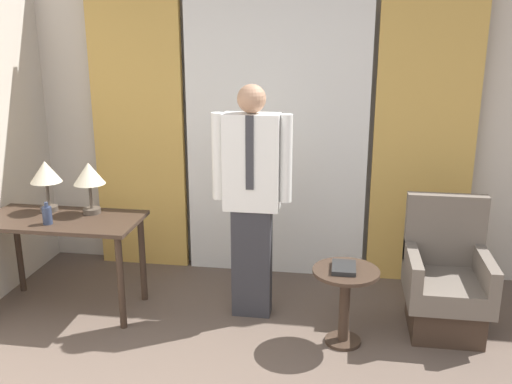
# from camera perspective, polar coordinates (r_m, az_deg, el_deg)

# --- Properties ---
(wall_back) EXTENTS (10.00, 0.06, 2.70)m
(wall_back) POSITION_cam_1_polar(r_m,az_deg,el_deg) (4.97, 2.21, 7.16)
(wall_back) COLOR beige
(wall_back) RESTS_ON ground_plane
(curtain_sheer_center) EXTENTS (1.55, 0.06, 2.58)m
(curtain_sheer_center) POSITION_cam_1_polar(r_m,az_deg,el_deg) (4.86, 2.03, 6.22)
(curtain_sheer_center) COLOR white
(curtain_sheer_center) RESTS_ON ground_plane
(curtain_drape_left) EXTENTS (0.81, 0.06, 2.58)m
(curtain_drape_left) POSITION_cam_1_polar(r_m,az_deg,el_deg) (5.14, -11.68, 6.46)
(curtain_drape_left) COLOR gold
(curtain_drape_left) RESTS_ON ground_plane
(curtain_drape_right) EXTENTS (0.81, 0.06, 2.58)m
(curtain_drape_right) POSITION_cam_1_polar(r_m,az_deg,el_deg) (4.87, 16.49, 5.59)
(curtain_drape_right) COLOR gold
(curtain_drape_right) RESTS_ON ground_plane
(desk) EXTENTS (1.18, 0.58, 0.75)m
(desk) POSITION_cam_1_polar(r_m,az_deg,el_deg) (4.57, -18.74, -3.82)
(desk) COLOR #38281E
(desk) RESTS_ON ground_plane
(table_lamp_left) EXTENTS (0.24, 0.24, 0.40)m
(table_lamp_left) POSITION_cam_1_polar(r_m,az_deg,el_deg) (4.66, -20.29, 1.65)
(table_lamp_left) COLOR #4C4238
(table_lamp_left) RESTS_ON desk
(table_lamp_right) EXTENTS (0.24, 0.24, 0.40)m
(table_lamp_right) POSITION_cam_1_polar(r_m,az_deg,el_deg) (4.51, -16.36, 1.52)
(table_lamp_right) COLOR #4C4238
(table_lamp_right) RESTS_ON desk
(bottle_near_edge) EXTENTS (0.07, 0.07, 0.17)m
(bottle_near_edge) POSITION_cam_1_polar(r_m,az_deg,el_deg) (4.42, -20.16, -2.17)
(bottle_near_edge) COLOR #2D3851
(bottle_near_edge) RESTS_ON desk
(person) EXTENTS (0.58, 0.20, 1.75)m
(person) POSITION_cam_1_polar(r_m,az_deg,el_deg) (4.15, -0.42, -0.13)
(person) COLOR #2D2D33
(person) RESTS_ON ground_plane
(armchair) EXTENTS (0.58, 0.62, 0.96)m
(armchair) POSITION_cam_1_polar(r_m,az_deg,el_deg) (4.39, 18.42, -8.83)
(armchair) COLOR #38281E
(armchair) RESTS_ON ground_plane
(side_table) EXTENTS (0.46, 0.46, 0.55)m
(side_table) POSITION_cam_1_polar(r_m,az_deg,el_deg) (4.01, 8.89, -10.02)
(side_table) COLOR #38281E
(side_table) RESTS_ON ground_plane
(book) EXTENTS (0.16, 0.23, 0.03)m
(book) POSITION_cam_1_polar(r_m,az_deg,el_deg) (3.93, 8.78, -7.49)
(book) COLOR black
(book) RESTS_ON side_table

